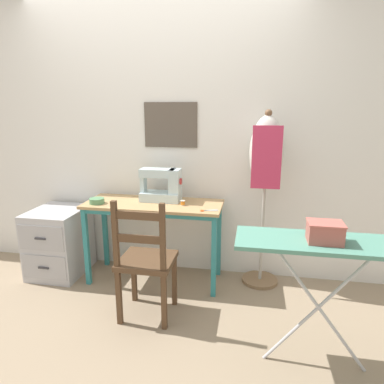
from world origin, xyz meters
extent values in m
plane|color=gray|center=(0.00, 0.00, 0.00)|extent=(14.00, 14.00, 0.00)
cube|color=silver|center=(0.00, 0.54, 1.27)|extent=(10.00, 0.05, 2.55)
cube|color=brown|center=(0.10, 0.50, 1.40)|extent=(0.49, 0.02, 0.40)
cube|color=tan|center=(0.00, 0.24, 0.73)|extent=(1.21, 0.47, 0.02)
cube|color=teal|center=(0.00, 0.04, 0.69)|extent=(1.13, 0.03, 0.04)
cube|color=teal|center=(-0.57, 0.04, 0.36)|extent=(0.04, 0.04, 0.71)
cube|color=teal|center=(0.57, 0.04, 0.36)|extent=(0.04, 0.04, 0.71)
cube|color=teal|center=(-0.57, 0.43, 0.36)|extent=(0.04, 0.04, 0.71)
cube|color=teal|center=(0.57, 0.43, 0.36)|extent=(0.04, 0.04, 0.71)
cube|color=silver|center=(0.05, 0.31, 0.78)|extent=(0.36, 0.18, 0.08)
cube|color=silver|center=(0.18, 0.31, 0.92)|extent=(0.09, 0.15, 0.21)
cube|color=silver|center=(0.02, 0.31, 1.00)|extent=(0.31, 0.14, 0.07)
cube|color=silver|center=(-0.11, 0.31, 0.89)|extent=(0.04, 0.10, 0.14)
cylinder|color=#B22D2D|center=(0.23, 0.31, 0.92)|extent=(0.02, 0.06, 0.06)
cylinder|color=#99999E|center=(0.18, 0.31, 1.04)|extent=(0.01, 0.01, 0.02)
cylinder|color=#56895B|center=(-0.48, 0.13, 0.76)|extent=(0.13, 0.13, 0.05)
cylinder|color=#2F4B32|center=(-0.48, 0.13, 0.78)|extent=(0.10, 0.10, 0.01)
cube|color=silver|center=(0.53, 0.10, 0.74)|extent=(0.11, 0.06, 0.00)
cube|color=silver|center=(0.54, 0.09, 0.74)|extent=(0.12, 0.03, 0.00)
torus|color=#DB511E|center=(0.46, 0.07, 0.74)|extent=(0.03, 0.03, 0.01)
torus|color=#DB511E|center=(0.46, 0.07, 0.74)|extent=(0.03, 0.03, 0.01)
cylinder|color=orange|center=(0.27, 0.21, 0.76)|extent=(0.04, 0.04, 0.04)
cylinder|color=beige|center=(0.27, 0.21, 0.78)|extent=(0.04, 0.04, 0.00)
cylinder|color=beige|center=(0.27, 0.21, 0.74)|extent=(0.04, 0.04, 0.00)
cube|color=#513823|center=(0.10, -0.30, 0.45)|extent=(0.40, 0.38, 0.04)
cube|color=#513823|center=(-0.07, -0.14, 0.21)|extent=(0.04, 0.04, 0.43)
cube|color=#513823|center=(0.27, -0.14, 0.21)|extent=(0.04, 0.04, 0.43)
cube|color=#513823|center=(-0.07, -0.46, 0.21)|extent=(0.04, 0.04, 0.43)
cube|color=#513823|center=(0.27, -0.46, 0.21)|extent=(0.04, 0.04, 0.43)
cube|color=#513823|center=(-0.07, -0.46, 0.71)|extent=(0.04, 0.04, 0.48)
cube|color=#513823|center=(0.27, -0.46, 0.71)|extent=(0.04, 0.04, 0.48)
cube|color=#513823|center=(0.10, -0.46, 0.85)|extent=(0.34, 0.02, 0.06)
cube|color=#513823|center=(0.10, -0.46, 0.68)|extent=(0.34, 0.02, 0.06)
cube|color=#B7B7BC|center=(-0.94, 0.21, 0.31)|extent=(0.46, 0.54, 0.63)
cube|color=#A8A8AD|center=(-0.94, -0.06, 0.45)|extent=(0.43, 0.01, 0.23)
cube|color=#333338|center=(-0.94, -0.07, 0.45)|extent=(0.10, 0.01, 0.02)
cube|color=#A8A8AD|center=(-0.94, -0.06, 0.18)|extent=(0.43, 0.01, 0.23)
cube|color=#333338|center=(-0.94, -0.07, 0.18)|extent=(0.10, 0.01, 0.02)
cylinder|color=#846647|center=(0.96, 0.36, 0.01)|extent=(0.32, 0.32, 0.03)
cylinder|color=#ADA89E|center=(0.96, 0.36, 0.50)|extent=(0.03, 0.03, 0.95)
ellipsoid|color=beige|center=(0.96, 0.36, 1.19)|extent=(0.28, 0.20, 0.61)
sphere|color=brown|center=(0.96, 0.36, 1.51)|extent=(0.06, 0.06, 0.06)
cube|color=#C63356|center=(0.96, 0.25, 1.16)|extent=(0.24, 0.01, 0.51)
cube|color=#518E7A|center=(1.28, -0.64, 0.81)|extent=(1.01, 0.34, 0.02)
cylinder|color=#B7B7BC|center=(1.28, -0.64, 0.40)|extent=(0.62, 0.02, 0.81)
cylinder|color=#B7B7BC|center=(1.28, -0.64, 0.40)|extent=(0.62, 0.02, 0.81)
cube|color=#AD564C|center=(1.27, -0.66, 0.88)|extent=(0.19, 0.14, 0.11)
cube|color=#BE5F54|center=(1.27, -0.66, 0.94)|extent=(0.20, 0.15, 0.01)
camera|label=1|loc=(0.86, -2.56, 1.57)|focal=32.00mm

